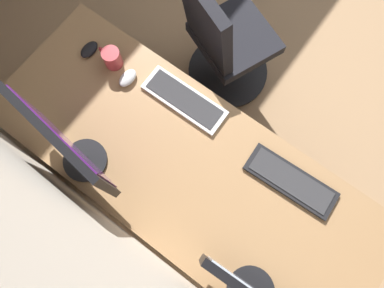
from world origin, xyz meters
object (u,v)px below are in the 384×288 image
(drawer_pedestal, at_px, (121,137))
(coffee_mug, at_px, (112,58))
(keyboard_main, at_px, (184,100))
(mouse_spare, at_px, (128,78))
(keyboard_spare, at_px, (291,181))
(monitor_primary, at_px, (66,145))
(mouse_main, at_px, (89,50))
(office_chair, at_px, (224,44))

(drawer_pedestal, height_order, coffee_mug, coffee_mug)
(keyboard_main, relative_size, coffee_mug, 3.31)
(keyboard_main, height_order, mouse_spare, mouse_spare)
(keyboard_main, bearing_deg, mouse_spare, 14.61)
(keyboard_spare, bearing_deg, keyboard_main, -2.82)
(drawer_pedestal, relative_size, coffee_mug, 5.46)
(monitor_primary, bearing_deg, keyboard_spare, -149.60)
(keyboard_spare, height_order, coffee_mug, coffee_mug)
(monitor_primary, height_order, keyboard_spare, monitor_primary)
(keyboard_spare, distance_m, mouse_main, 1.15)
(keyboard_main, xyz_separation_m, office_chair, (0.10, -0.52, -0.28))
(mouse_spare, bearing_deg, mouse_main, -1.44)
(keyboard_spare, bearing_deg, drawer_pedestal, 15.73)
(coffee_mug, height_order, office_chair, office_chair)
(drawer_pedestal, relative_size, keyboard_main, 1.65)
(keyboard_spare, relative_size, mouse_spare, 4.09)
(drawer_pedestal, bearing_deg, keyboard_main, -133.57)
(monitor_primary, xyz_separation_m, keyboard_main, (-0.19, -0.50, -0.25))
(mouse_main, xyz_separation_m, mouse_spare, (-0.25, 0.01, 0.00))
(mouse_spare, relative_size, office_chair, 0.11)
(drawer_pedestal, relative_size, mouse_spare, 6.68)
(monitor_primary, bearing_deg, drawer_pedestal, -70.77)
(keyboard_main, distance_m, office_chair, 0.60)
(monitor_primary, relative_size, office_chair, 0.52)
(monitor_primary, distance_m, mouse_main, 0.61)
(keyboard_spare, height_order, mouse_spare, mouse_spare)
(drawer_pedestal, bearing_deg, monitor_primary, 109.23)
(monitor_primary, bearing_deg, office_chair, -94.89)
(drawer_pedestal, xyz_separation_m, coffee_mug, (0.13, -0.23, 0.43))
(mouse_spare, distance_m, office_chair, 0.69)
(drawer_pedestal, relative_size, mouse_main, 6.68)
(coffee_mug, bearing_deg, office_chair, -117.98)
(office_chair, bearing_deg, mouse_spare, 72.54)
(keyboard_main, relative_size, keyboard_spare, 0.99)
(keyboard_spare, bearing_deg, monitor_primary, 30.40)
(keyboard_spare, bearing_deg, mouse_spare, 2.81)
(mouse_main, height_order, mouse_spare, same)
(office_chair, bearing_deg, drawer_pedestal, 78.30)
(monitor_primary, bearing_deg, coffee_mug, -64.92)
(keyboard_main, distance_m, mouse_spare, 0.30)
(monitor_primary, relative_size, keyboard_spare, 1.18)
(keyboard_spare, relative_size, office_chair, 0.44)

